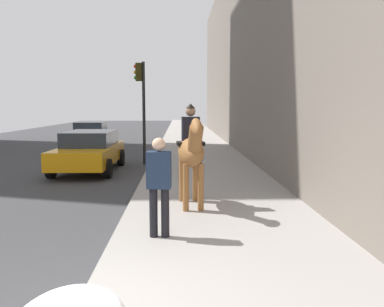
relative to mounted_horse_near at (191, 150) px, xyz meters
name	(u,v)px	position (x,y,z in m)	size (l,w,h in m)	color
mounted_horse_near	(191,150)	(0.00, 0.00, 0.00)	(2.15, 0.69, 2.28)	brown
pedestrian_greeting	(159,181)	(-2.04, 0.60, -0.28)	(0.29, 0.42, 1.70)	black
car_near_lane	(90,150)	(5.66, 3.51, -0.62)	(4.45, 2.09, 1.44)	orange
car_mid_lane	(90,134)	(14.02, 5.34, -0.64)	(4.05, 2.06, 1.44)	#B7BABF
traffic_light_near_curb	(142,97)	(7.26, 1.76, 1.34)	(0.20, 0.44, 4.07)	black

